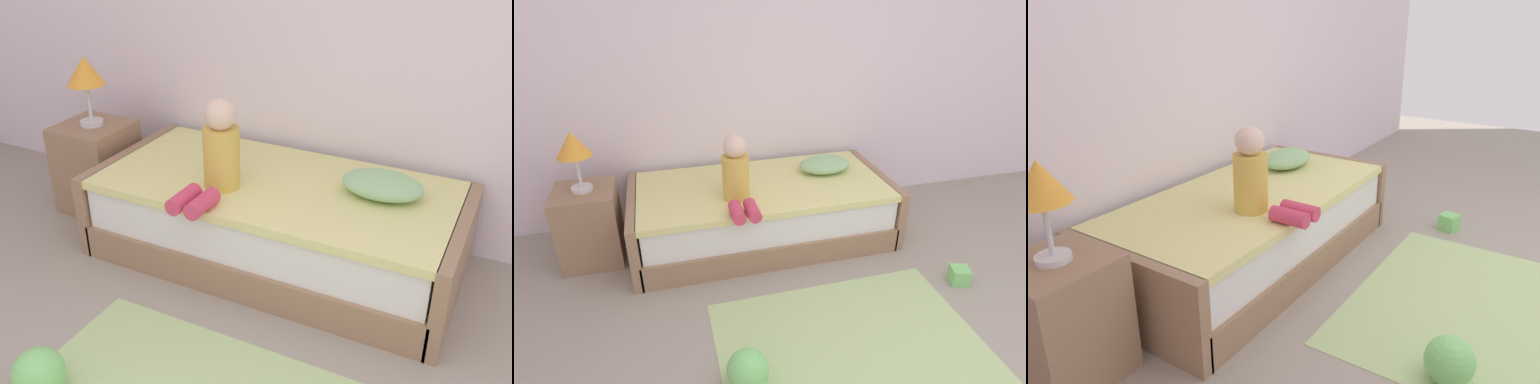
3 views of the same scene
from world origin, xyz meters
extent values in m
cube|color=white|center=(0.00, 2.60, 1.45)|extent=(7.20, 0.10, 2.90)
cube|color=#997556|center=(-0.61, 2.00, 0.10)|extent=(2.00, 1.00, 0.20)
cube|color=white|center=(-0.61, 2.00, 0.33)|extent=(1.94, 0.94, 0.25)
cube|color=#E5E08C|center=(-0.61, 2.00, 0.47)|extent=(1.98, 0.98, 0.05)
cube|color=#997556|center=(-1.63, 2.00, 0.25)|extent=(0.07, 1.00, 0.50)
cube|color=#997556|center=(0.41, 2.00, 0.25)|extent=(0.07, 1.00, 0.50)
cube|color=#997556|center=(-1.96, 2.04, 0.30)|extent=(0.44, 0.44, 0.60)
cylinder|color=silver|center=(-1.96, 2.04, 0.61)|extent=(0.15, 0.15, 0.03)
cylinder|color=silver|center=(-1.96, 2.04, 0.75)|extent=(0.02, 0.02, 0.24)
cone|color=#F29E33|center=(-1.96, 2.04, 0.96)|extent=(0.24, 0.24, 0.18)
cylinder|color=gold|center=(-0.85, 1.82, 0.67)|extent=(0.20, 0.20, 0.34)
sphere|color=beige|center=(-0.85, 1.82, 0.92)|extent=(0.17, 0.17, 0.17)
cylinder|color=#D83F60|center=(-0.91, 1.52, 0.55)|extent=(0.09, 0.22, 0.09)
cylinder|color=#D83F60|center=(-0.80, 1.52, 0.55)|extent=(0.09, 0.22, 0.09)
ellipsoid|color=#99CC8C|center=(-0.03, 2.10, 0.56)|extent=(0.44, 0.30, 0.13)
sphere|color=#7FD872|center=(-1.05, 0.57, 0.12)|extent=(0.23, 0.23, 0.23)
cube|color=#B2D189|center=(-0.39, 0.70, 0.00)|extent=(1.60, 1.10, 0.01)
cube|color=#7FD872|center=(0.62, 1.03, 0.06)|extent=(0.16, 0.16, 0.13)
camera|label=1|loc=(0.60, -0.66, 1.93)|focal=40.56mm
camera|label=2|loc=(-1.36, -1.03, 2.02)|focal=30.17mm
camera|label=3|loc=(-2.97, 0.21, 1.61)|focal=34.31mm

